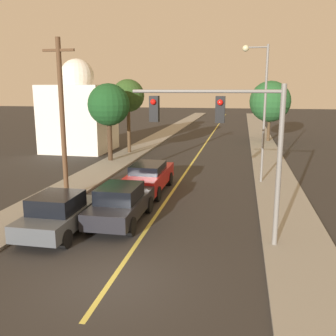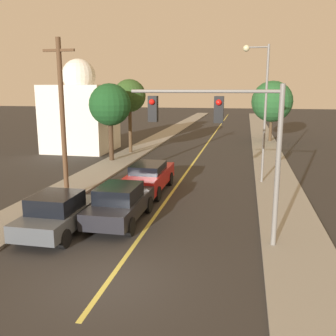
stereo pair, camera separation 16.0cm
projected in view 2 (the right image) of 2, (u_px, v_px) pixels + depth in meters
ground_plane at (108, 282)px, 10.90m from camera, size 200.00×200.00×0.00m
road_surface at (213, 135)px, 45.39m from camera, size 8.97×80.00×0.01m
sidewalk_left at (167, 133)px, 46.51m from camera, size 2.50×80.00×0.12m
sidewalk_right at (262, 136)px, 44.24m from camera, size 2.50×80.00×0.12m
car_near_lane_front at (120, 203)px, 15.65m from camera, size 1.92×4.55×1.63m
car_near_lane_second at (149, 177)px, 20.28m from camera, size 1.90×5.19×1.61m
car_outer_lane_front at (58, 213)px, 14.48m from camera, size 1.97×4.20×1.60m
traffic_signal_mast at (227, 130)px, 12.77m from camera, size 5.20×0.42×5.58m
streetlamp_right at (261, 98)px, 21.26m from camera, size 1.47×0.36×7.82m
utility_pole_left at (62, 117)px, 18.37m from camera, size 1.60×0.24×7.80m
tree_left_near at (110, 105)px, 28.03m from camera, size 3.15×3.15×5.81m
tree_left_far at (129, 96)px, 31.51m from camera, size 2.74×2.74×6.20m
tree_right_near at (272, 102)px, 38.67m from camera, size 4.22×4.22×6.22m
domed_building_left at (81, 113)px, 33.42m from camera, size 5.49×5.49×8.08m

